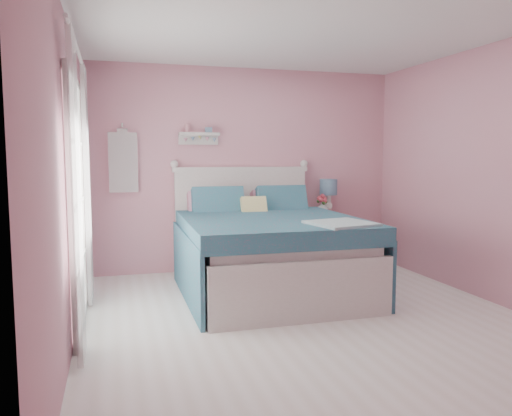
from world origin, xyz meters
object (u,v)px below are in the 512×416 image
bed (266,252)px  teacup (328,212)px  vase (322,208)px  table_lamp (328,190)px  nightstand (327,241)px

bed → teacup: (1.09, 0.79, 0.32)m
bed → vase: bearing=41.4°
bed → table_lamp: size_ratio=5.01×
table_lamp → vase: 0.28m
table_lamp → teacup: (-0.08, -0.18, -0.28)m
nightstand → teacup: bearing=-104.7°
teacup → nightstand: bearing=75.3°
nightstand → teacup: teacup is taller
bed → vase: (1.05, 0.89, 0.36)m
vase → teacup: size_ratio=1.66×
nightstand → vase: size_ratio=4.08×
nightstand → vase: bearing=179.0°
bed → teacup: 1.38m
nightstand → vase: 0.44m
bed → teacup: bed is taller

